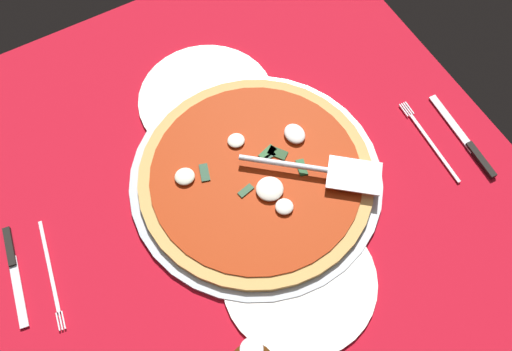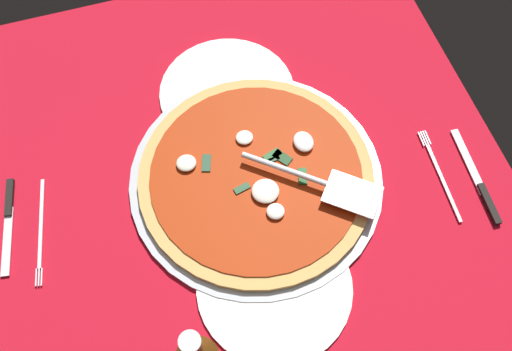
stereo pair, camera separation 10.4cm
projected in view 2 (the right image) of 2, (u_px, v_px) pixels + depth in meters
ground_plane at (232, 183)px, 106.59cm from camera, size 97.30×97.30×0.80cm
checker_pattern at (232, 182)px, 106.20cm from camera, size 97.30×97.30×0.10cm
pizza_pan at (256, 180)px, 105.65cm from camera, size 44.72×44.72×1.20cm
dinner_plate_left at (227, 93)px, 114.54cm from camera, size 25.87×25.87×1.00cm
dinner_plate_right at (275, 287)px, 96.64cm from camera, size 25.32×25.32×1.00cm
pizza at (256, 176)px, 104.45cm from camera, size 41.39×41.39×2.84cm
pizza_server at (320, 182)px, 101.21cm from camera, size 18.44×21.46×1.00cm
place_setting_near at (25, 225)px, 101.91cm from camera, size 22.55×15.46×1.40cm
place_setting_far at (460, 180)px, 105.88cm from camera, size 21.03×14.39×1.40cm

